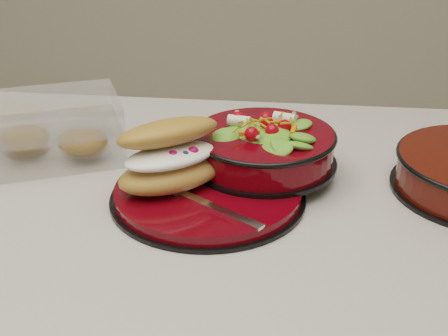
# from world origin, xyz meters

# --- Properties ---
(dinner_plate) EXTENTS (0.27, 0.27, 0.02)m
(dinner_plate) POSITION_xyz_m (0.08, -0.03, 0.91)
(dinner_plate) COLOR black
(dinner_plate) RESTS_ON island_counter
(salad_bowl) EXTENTS (0.21, 0.21, 0.09)m
(salad_bowl) POSITION_xyz_m (0.15, 0.06, 0.95)
(salad_bowl) COLOR black
(salad_bowl) RESTS_ON dinner_plate
(croissant) EXTENTS (0.17, 0.17, 0.09)m
(croissant) POSITION_xyz_m (0.03, -0.02, 0.96)
(croissant) COLOR #A26D31
(croissant) RESTS_ON dinner_plate
(fork) EXTENTS (0.16, 0.12, 0.00)m
(fork) POSITION_xyz_m (0.08, -0.07, 0.92)
(fork) COLOR silver
(fork) RESTS_ON dinner_plate
(pastry_box) EXTENTS (0.25, 0.22, 0.09)m
(pastry_box) POSITION_xyz_m (-0.18, 0.09, 0.95)
(pastry_box) COLOR white
(pastry_box) RESTS_ON island_counter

